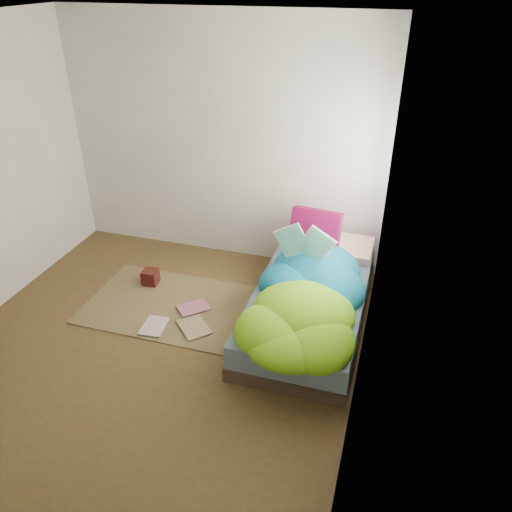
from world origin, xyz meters
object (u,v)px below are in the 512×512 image
(wooden_box, at_px, (150,277))
(floor_book_a, at_px, (143,325))
(pillow_magenta, at_px, (315,234))
(floor_book_b, at_px, (190,302))
(bed, at_px, (309,306))
(open_book, at_px, (304,234))

(wooden_box, bearing_deg, floor_book_a, -68.33)
(pillow_magenta, relative_size, floor_book_b, 1.71)
(bed, xyz_separation_m, floor_book_a, (-1.45, -0.55, -0.15))
(open_book, distance_m, wooden_box, 1.76)
(wooden_box, height_order, floor_book_a, wooden_box)
(floor_book_a, bearing_deg, open_book, 23.14)
(bed, distance_m, floor_book_a, 1.56)
(pillow_magenta, height_order, wooden_box, pillow_magenta)
(floor_book_b, bearing_deg, floor_book_a, -74.58)
(open_book, xyz_separation_m, floor_book_a, (-1.33, -0.73, -0.80))
(open_book, relative_size, floor_book_b, 1.60)
(bed, distance_m, open_book, 0.69)
(pillow_magenta, bearing_deg, floor_book_a, -133.12)
(floor_book_a, bearing_deg, floor_book_b, 53.69)
(floor_book_b, bearing_deg, pillow_magenta, 80.38)
(pillow_magenta, distance_m, floor_book_b, 1.43)
(open_book, xyz_separation_m, floor_book_b, (-1.06, -0.28, -0.79))
(pillow_magenta, xyz_separation_m, open_book, (-0.02, -0.46, 0.23))
(bed, height_order, open_book, open_book)
(pillow_magenta, xyz_separation_m, floor_book_b, (-1.08, -0.74, -0.56))
(bed, height_order, pillow_magenta, pillow_magenta)
(floor_book_a, distance_m, floor_book_b, 0.53)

